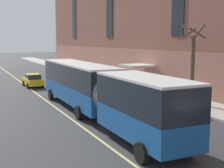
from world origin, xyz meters
The scene contains 10 objects.
ground_plane centered at (0.00, 0.00, 0.00)m, with size 260.00×260.00×0.00m, color #38383A.
sidewalk centered at (8.99, 3.00, 0.07)m, with size 4.22×160.00×0.15m, color #ADA89E.
city_bus centered at (-0.44, 2.21, 2.14)m, with size 2.94×20.34×3.69m.
parked_car_navy_0 centered at (5.55, 1.82, 0.78)m, with size 1.95×4.25×1.56m.
parked_car_red_2 centered at (5.71, 14.36, 0.78)m, with size 1.95×4.51×1.56m.
parked_car_champagne_4 centered at (5.61, 30.81, 0.78)m, with size 2.11×4.31×1.56m.
taxi_cab centered at (-1.50, 19.52, 0.78)m, with size 1.99×4.34×1.56m.
street_tree_mid_block centered at (8.84, 3.08, 3.64)m, with size 1.74×1.83×6.83m.
fire_hydrant centered at (7.38, 23.55, 0.49)m, with size 0.42×0.24×0.72m.
lane_centerline centered at (-2.14, 3.00, 0.00)m, with size 0.16×140.00×0.01m, color #E0D66B.
Camera 1 is at (-8.70, -18.01, 5.52)m, focal length 50.00 mm.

